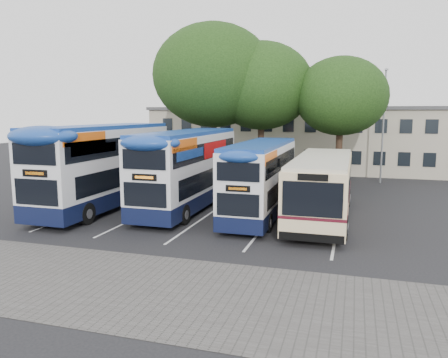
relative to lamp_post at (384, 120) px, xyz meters
The scene contains 12 objects.
ground 21.46m from the lamp_post, 106.72° to the right, with size 120.00×120.00×0.00m, color black.
paving_strip 26.71m from the lamp_post, 107.76° to the right, with size 40.00×6.00×0.01m, color #595654.
bay_lines 18.57m from the lamp_post, 123.08° to the right, with size 14.12×11.00×0.01m.
depot_building 9.43m from the lamp_post, 130.53° to the left, with size 32.40×8.40×6.20m.
lamp_post is the anchor object (origin of this frame).
tree_left 13.95m from the lamp_post, 164.30° to the right, with size 9.54×9.54×12.59m.
tree_mid 10.08m from the lamp_post, 162.30° to the right, with size 8.02×8.02×11.12m.
tree_right 4.84m from the lamp_post, 135.75° to the right, with size 6.85×6.85×9.76m.
bus_dd_left 21.90m from the lamp_post, 138.25° to the right, with size 2.86×11.81×4.92m.
bus_dd_mid 17.78m from the lamp_post, 130.41° to the right, with size 2.67×11.00×4.58m.
bus_dd_right 15.89m from the lamp_post, 116.22° to the right, with size 2.35×9.71×4.04m.
bus_single 14.44m from the lamp_post, 105.05° to the right, with size 2.86×11.22×3.35m.
Camera 1 is at (3.94, -17.12, 5.62)m, focal length 35.00 mm.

